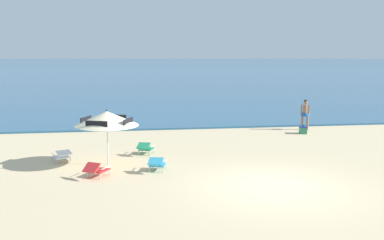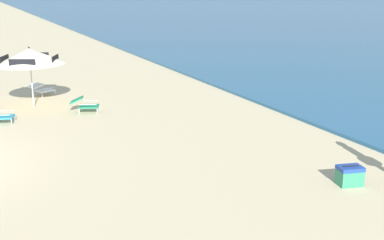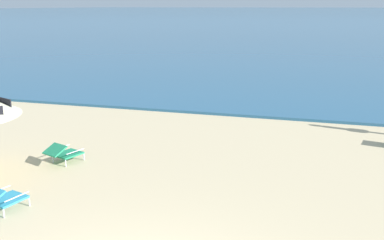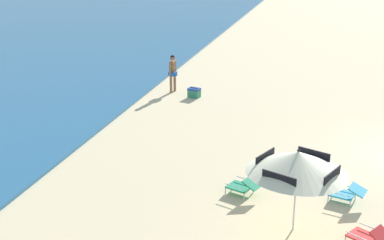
# 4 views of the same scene
# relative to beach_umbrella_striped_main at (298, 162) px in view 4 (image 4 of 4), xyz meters

# --- Properties ---
(beach_umbrella_striped_main) EXTENTS (3.03, 3.04, 2.04)m
(beach_umbrella_striped_main) POSITION_rel_beach_umbrella_striped_main_xyz_m (0.00, 0.00, 0.00)
(beach_umbrella_striped_main) COLOR silver
(beach_umbrella_striped_main) RESTS_ON ground
(lounge_chair_under_umbrella) EXTENTS (0.80, 1.00, 0.51)m
(lounge_chair_under_umbrella) POSITION_rel_beach_umbrella_striped_main_xyz_m (1.43, 1.42, -1.44)
(lounge_chair_under_umbrella) COLOR #1E7F56
(lounge_chair_under_umbrella) RESTS_ON ground
(lounge_chair_beside_umbrella) EXTENTS (0.91, 1.03, 0.53)m
(lounge_chair_beside_umbrella) POSITION_rel_beach_umbrella_striped_main_xyz_m (-0.29, -1.68, -1.45)
(lounge_chair_beside_umbrella) COLOR red
(lounge_chair_beside_umbrella) RESTS_ON ground
(lounge_chair_facing_sea) EXTENTS (0.74, 0.98, 0.51)m
(lounge_chair_facing_sea) POSITION_rel_beach_umbrella_striped_main_xyz_m (1.73, -1.21, -1.44)
(lounge_chair_facing_sea) COLOR teal
(lounge_chair_facing_sea) RESTS_ON ground
(person_standing_near_shore) EXTENTS (0.47, 0.40, 1.63)m
(person_standing_near_shore) POSITION_rel_beach_umbrella_striped_main_xyz_m (10.23, 6.16, -0.77)
(person_standing_near_shore) COLOR #8C6042
(person_standing_near_shore) RESTS_ON ground
(cooler_box) EXTENTS (0.45, 0.56, 0.43)m
(cooler_box) POSITION_rel_beach_umbrella_striped_main_xyz_m (9.66, 5.04, -1.51)
(cooler_box) COLOR #2D7F5B
(cooler_box) RESTS_ON ground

